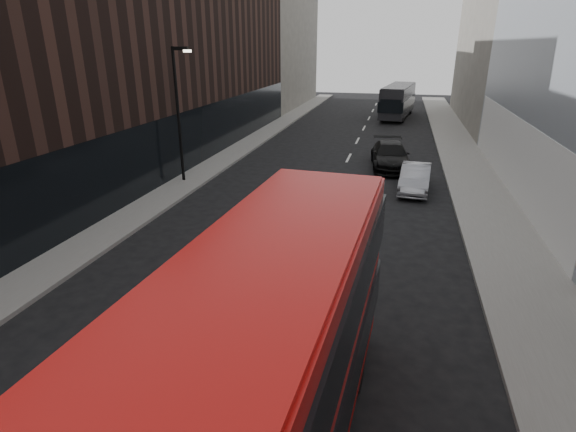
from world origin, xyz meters
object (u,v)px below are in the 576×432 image
Objects in this scene: street_lamp at (179,106)px; car_c at (390,156)px; car_a at (338,194)px; red_bus at (249,399)px; grey_bus at (398,100)px; car_b at (415,178)px.

street_lamp reaches higher than car_c.
car_a is 8.72m from car_c.
street_lamp is 0.63× the size of red_bus.
car_c is (10.99, 6.00, -3.40)m from street_lamp.
red_bus is 44.66m from grey_bus.
car_a is 0.86× the size of car_c.
red_bus reaches higher than grey_bus.
car_a is at bearing -15.46° from street_lamp.
car_b is (2.78, 18.79, -1.78)m from red_bus.
car_a is at bearing -87.08° from grey_bus.
car_c is (-1.44, 4.50, 0.09)m from car_b.
grey_bus is 25.90m from car_b.
street_lamp is 19.87m from red_bus.
car_c is at bearing 76.30° from car_a.
grey_bus reaches higher than car_c.
red_bus reaches higher than car_b.
car_a is 5.30m from car_b.
grey_bus is at bearing 91.34° from red_bus.
red_bus is 1.07× the size of grey_bus.
car_b is at bearing -78.77° from car_c.
red_bus is 19.08m from car_b.
street_lamp is 0.67× the size of grey_bus.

